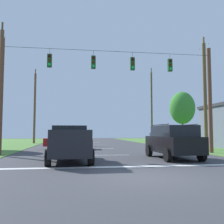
{
  "coord_description": "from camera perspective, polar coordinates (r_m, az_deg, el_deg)",
  "views": [
    {
      "loc": [
        -2.54,
        -8.95,
        1.6
      ],
      "look_at": [
        0.69,
        13.48,
        3.34
      ],
      "focal_mm": 41.64,
      "sensor_mm": 36.0,
      "label": 1
    }
  ],
  "objects": [
    {
      "name": "ground_plane",
      "position": [
        9.44,
        7.76,
        -14.13
      ],
      "size": [
        120.0,
        120.0,
        0.0
      ],
      "primitive_type": "plane",
      "color": "#3D3D42"
    },
    {
      "name": "utility_pole_mid_right",
      "position": [
        24.98,
        19.76,
        3.66
      ],
      "size": [
        0.32,
        1.67,
        10.31
      ],
      "color": "brown",
      "rests_on": "ground"
    },
    {
      "name": "lane_dash_2",
      "position": [
        31.93,
        -3.65,
        -7.26
      ],
      "size": [
        2.5,
        0.15,
        0.01
      ],
      "primitive_type": "cube",
      "rotation": [
        0.0,
        0.0,
        1.57
      ],
      "color": "white",
      "rests_on": "ground"
    },
    {
      "name": "pickup_truck",
      "position": [
        14.48,
        -9.38,
        -6.85
      ],
      "size": [
        2.45,
        5.47,
        1.95
      ],
      "color": "black",
      "rests_on": "ground"
    },
    {
      "name": "overhead_signal_span",
      "position": [
        19.0,
        -0.08,
        4.49
      ],
      "size": [
        15.66,
        0.31,
        8.13
      ],
      "color": "brown",
      "rests_on": "ground"
    },
    {
      "name": "distant_car_crossing_white",
      "position": [
        32.4,
        10.06,
        -5.77
      ],
      "size": [
        2.24,
        4.41,
        1.52
      ],
      "color": "silver",
      "rests_on": "ground"
    },
    {
      "name": "utility_pole_far_right",
      "position": [
        39.79,
        8.7,
        1.57
      ],
      "size": [
        0.26,
        1.84,
        11.38
      ],
      "color": "brown",
      "rests_on": "ground"
    },
    {
      "name": "lane_dash_1",
      "position": [
        25.24,
        -2.43,
        -8.02
      ],
      "size": [
        2.5,
        0.15,
        0.01
      ],
      "primitive_type": "cube",
      "rotation": [
        0.0,
        0.0,
        1.57
      ],
      "color": "white",
      "rests_on": "ground"
    },
    {
      "name": "suv_black",
      "position": [
        16.13,
        13.24,
        -6.2
      ],
      "size": [
        2.31,
        4.85,
        2.05
      ],
      "color": "black",
      "rests_on": "ground"
    },
    {
      "name": "tree_roadside_far_right",
      "position": [
        37.5,
        15.17,
        0.86
      ],
      "size": [
        3.51,
        3.51,
        7.21
      ],
      "color": "brown",
      "rests_on": "ground"
    },
    {
      "name": "utility_pole_far_left",
      "position": [
        38.1,
        -16.61,
        1.2
      ],
      "size": [
        0.3,
        1.76,
        10.53
      ],
      "color": "brown",
      "rests_on": "ground"
    },
    {
      "name": "lane_dash_0",
      "position": [
        18.17,
        -0.13,
        -9.44
      ],
      "size": [
        2.5,
        0.15,
        0.01
      ],
      "primitive_type": "cube",
      "rotation": [
        0.0,
        0.0,
        1.57
      ],
      "color": "white",
      "rests_on": "ground"
    },
    {
      "name": "lane_dash_3",
      "position": [
        39.63,
        -4.54,
        -6.7
      ],
      "size": [
        2.5,
        0.15,
        0.01
      ],
      "primitive_type": "cube",
      "rotation": [
        0.0,
        0.0,
        1.57
      ],
      "color": "white",
      "rests_on": "ground"
    },
    {
      "name": "stop_bar_stripe",
      "position": [
        12.29,
        3.87,
        -11.85
      ],
      "size": [
        13.27,
        0.45,
        0.01
      ],
      "primitive_type": "cube",
      "color": "white",
      "rests_on": "ground"
    },
    {
      "name": "utility_pole_mid_left",
      "position": [
        22.4,
        -23.31,
        4.79
      ],
      "size": [
        0.31,
        1.77,
        10.43
      ],
      "color": "brown",
      "rests_on": "ground"
    },
    {
      "name": "distant_car_oncoming",
      "position": [
        24.47,
        -9.65,
        -6.24
      ],
      "size": [
        4.32,
        2.06,
        1.52
      ],
      "color": "maroon",
      "rests_on": "ground"
    }
  ]
}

